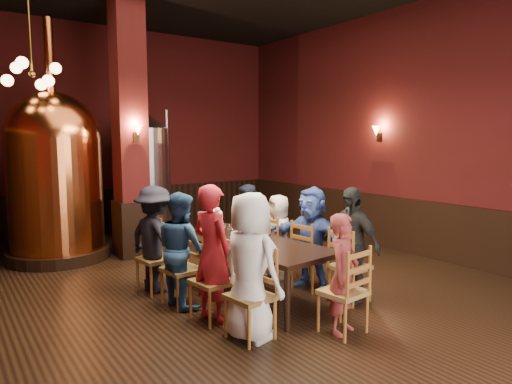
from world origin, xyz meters
TOP-DOWN VIEW (x-y plane):
  - room at (0.00, 0.00)m, footprint 10.00×10.02m
  - wainscot_right at (3.96, 0.00)m, footprint 0.08×9.90m
  - wainscot_back at (0.00, 4.96)m, footprint 7.90×0.08m
  - column at (-0.30, 2.80)m, footprint 0.58×0.58m
  - pendant_cluster at (-1.80, 2.90)m, footprint 0.90×0.90m
  - sconce_wall at (3.90, 0.80)m, footprint 0.20×0.20m
  - sconce_column at (-0.30, 2.50)m, footprint 0.20×0.20m
  - dining_table at (0.24, -0.17)m, footprint 1.27×2.50m
  - chair_0 at (-0.49, -1.26)m, footprint 0.51×0.51m
  - person_0 at (-0.49, -1.26)m, footprint 0.64×0.85m
  - chair_1 at (-0.57, -0.60)m, footprint 0.51×0.51m
  - person_1 at (-0.57, -0.60)m, footprint 0.50×0.65m
  - chair_2 at (-0.65, 0.06)m, footprint 0.51×0.51m
  - person_2 at (-0.65, 0.06)m, footprint 0.39×0.72m
  - chair_3 at (-0.72, 0.72)m, footprint 0.51×0.51m
  - person_3 at (-0.72, 0.72)m, footprint 0.78×1.06m
  - chair_4 at (1.19, -1.07)m, footprint 0.51×0.51m
  - person_4 at (1.19, -1.07)m, footprint 0.44×0.90m
  - chair_5 at (1.12, -0.40)m, footprint 0.51×0.51m
  - person_5 at (1.12, -0.40)m, footprint 0.67×1.39m
  - chair_6 at (1.04, 0.25)m, footprint 0.51×0.51m
  - person_6 at (1.04, 0.25)m, footprint 0.52×0.69m
  - chair_7 at (0.96, 0.92)m, footprint 0.51×0.51m
  - person_7 at (0.96, 0.92)m, footprint 0.57×0.74m
  - chair_8 at (0.41, -1.71)m, footprint 0.51×0.51m
  - person_8 at (0.41, -1.71)m, footprint 0.56×0.48m
  - copper_kettle at (-1.45, 3.33)m, footprint 2.03×2.03m
  - steel_vessel at (0.45, 4.13)m, footprint 1.42×1.42m
  - rose_vase at (0.20, 0.67)m, footprint 0.22×0.22m
  - wine_glass_0 at (-0.14, 0.22)m, footprint 0.07×0.07m
  - wine_glass_1 at (0.04, -0.20)m, footprint 0.07×0.07m
  - wine_glass_2 at (0.03, -0.04)m, footprint 0.07×0.07m
  - wine_glass_3 at (0.47, 0.22)m, footprint 0.07×0.07m
  - wine_glass_4 at (0.26, -0.57)m, footprint 0.07×0.07m
  - wine_glass_5 at (0.47, -0.31)m, footprint 0.07×0.07m
  - wine_glass_6 at (0.13, 0.31)m, footprint 0.07×0.07m
  - wine_glass_7 at (0.15, 0.24)m, footprint 0.07×0.07m

SIDE VIEW (x-z plane):
  - chair_0 at x=-0.49m, z-range 0.00..0.92m
  - chair_1 at x=-0.57m, z-range 0.00..0.92m
  - chair_2 at x=-0.65m, z-range 0.00..0.92m
  - chair_3 at x=-0.72m, z-range 0.00..0.92m
  - chair_4 at x=1.19m, z-range 0.00..0.92m
  - chair_5 at x=1.12m, z-range 0.00..0.92m
  - chair_6 at x=1.04m, z-range 0.00..0.92m
  - chair_7 at x=0.96m, z-range 0.00..0.92m
  - chair_8 at x=0.41m, z-range 0.00..0.92m
  - wainscot_right at x=3.96m, z-range 0.00..1.00m
  - wainscot_back at x=0.00m, z-range 0.00..1.00m
  - person_6 at x=1.04m, z-range 0.00..1.27m
  - person_8 at x=0.41m, z-range 0.00..1.31m
  - person_7 at x=0.96m, z-range 0.00..1.37m
  - dining_table at x=0.24m, z-range 0.31..1.06m
  - person_2 at x=-0.65m, z-range 0.00..1.44m
  - person_5 at x=1.12m, z-range 0.00..1.44m
  - person_3 at x=-0.72m, z-range 0.00..1.46m
  - person_4 at x=1.19m, z-range 0.00..1.49m
  - person_0 at x=-0.49m, z-range 0.00..1.56m
  - person_1 at x=-0.57m, z-range 0.00..1.59m
  - wine_glass_0 at x=-0.14m, z-range 0.75..0.92m
  - wine_glass_1 at x=0.04m, z-range 0.75..0.92m
  - wine_glass_2 at x=0.03m, z-range 0.75..0.92m
  - wine_glass_3 at x=0.47m, z-range 0.75..0.92m
  - wine_glass_4 at x=0.26m, z-range 0.75..0.92m
  - wine_glass_5 at x=0.47m, z-range 0.75..0.92m
  - wine_glass_6 at x=0.13m, z-range 0.75..0.92m
  - wine_glass_7 at x=0.15m, z-range 0.75..0.92m
  - rose_vase at x=0.20m, z-range 0.81..1.17m
  - steel_vessel at x=0.45m, z-range 0.00..2.68m
  - copper_kettle at x=-1.45m, z-range -0.55..3.55m
  - sconce_wall at x=3.90m, z-range 2.02..2.38m
  - sconce_column at x=-0.30m, z-range 2.02..2.38m
  - room at x=0.00m, z-range 0.00..4.50m
  - column at x=-0.30m, z-range 0.00..4.50m
  - pendant_cluster at x=-1.80m, z-range 2.25..3.95m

